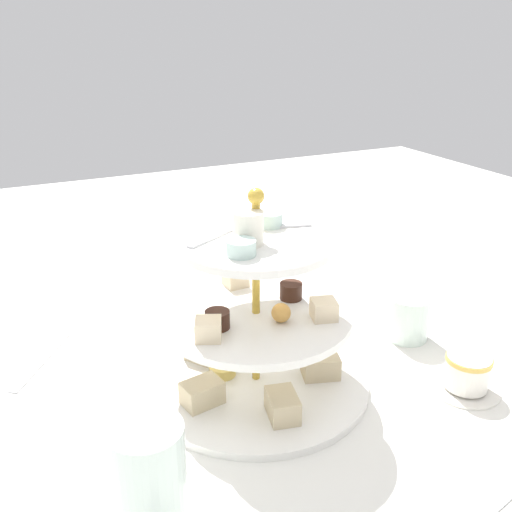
% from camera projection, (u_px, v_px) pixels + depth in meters
% --- Properties ---
extents(ground_plane, '(2.40, 2.40, 0.00)m').
position_uv_depth(ground_plane, '(256.00, 384.00, 0.77)').
color(ground_plane, silver).
extents(tiered_serving_stand, '(0.30, 0.30, 0.27)m').
position_uv_depth(tiered_serving_stand, '(256.00, 332.00, 0.74)').
color(tiered_serving_stand, white).
rests_on(tiered_serving_stand, ground_plane).
extents(water_glass_tall_right, '(0.07, 0.07, 0.12)m').
position_uv_depth(water_glass_tall_right, '(150.00, 484.00, 0.52)').
color(water_glass_tall_right, silver).
rests_on(water_glass_tall_right, ground_plane).
extents(water_glass_short_left, '(0.06, 0.06, 0.07)m').
position_uv_depth(water_glass_short_left, '(408.00, 317.00, 0.87)').
color(water_glass_short_left, silver).
rests_on(water_glass_short_left, ground_plane).
extents(teacup_with_saucer, '(0.09, 0.09, 0.05)m').
position_uv_depth(teacup_with_saucer, '(467.00, 374.00, 0.75)').
color(teacup_with_saucer, white).
rests_on(teacup_with_saucer, ground_plane).
extents(butter_knife_left, '(0.11, 0.15, 0.00)m').
position_uv_depth(butter_knife_left, '(44.00, 357.00, 0.83)').
color(butter_knife_left, silver).
rests_on(butter_knife_left, ground_plane).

